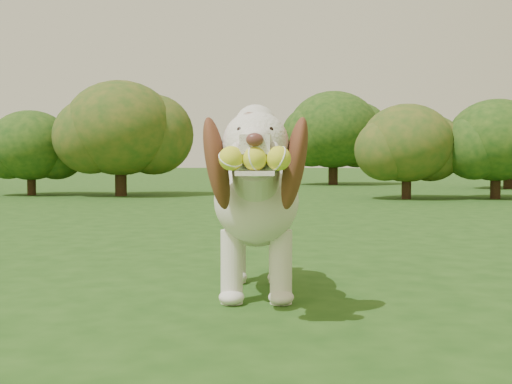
{
  "coord_description": "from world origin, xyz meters",
  "views": [
    {
      "loc": [
        0.52,
        -2.96,
        0.63
      ],
      "look_at": [
        0.38,
        -0.34,
        0.49
      ],
      "focal_mm": 45.0,
      "sensor_mm": 36.0,
      "label": 1
    }
  ],
  "objects": [
    {
      "name": "ground",
      "position": [
        0.0,
        0.0,
        0.0
      ],
      "size": [
        80.0,
        80.0,
        0.0
      ],
      "primitive_type": "plane",
      "color": "#1C4413",
      "rests_on": "ground"
    },
    {
      "name": "dog",
      "position": [
        0.37,
        -0.08,
        0.44
      ],
      "size": [
        0.45,
        1.28,
        0.84
      ],
      "rotation": [
        0.0,
        0.0,
        0.04
      ],
      "color": "silver",
      "rests_on": "ground"
    },
    {
      "name": "shrub_a",
      "position": [
        -3.89,
        7.76,
        0.85
      ],
      "size": [
        1.4,
        1.4,
        1.45
      ],
      "color": "#382314",
      "rests_on": "ground"
    },
    {
      "name": "shrub_f",
      "position": [
        5.04,
        10.57,
        1.07
      ],
      "size": [
        1.75,
        1.75,
        1.81
      ],
      "color": "#382314",
      "rests_on": "ground"
    },
    {
      "name": "shrub_c",
      "position": [
        2.32,
        7.07,
        0.87
      ],
      "size": [
        1.42,
        1.42,
        1.47
      ],
      "color": "#382314",
      "rests_on": "ground"
    },
    {
      "name": "shrub_b",
      "position": [
        -2.31,
        7.64,
        1.13
      ],
      "size": [
        1.86,
        1.86,
        1.93
      ],
      "color": "#382314",
      "rests_on": "ground"
    },
    {
      "name": "shrub_d",
      "position": [
        3.72,
        7.18,
        0.91
      ],
      "size": [
        1.5,
        1.5,
        1.55
      ],
      "color": "#382314",
      "rests_on": "ground"
    },
    {
      "name": "shrub_i",
      "position": [
        1.55,
        12.45,
        1.31
      ],
      "size": [
        2.15,
        2.15,
        2.23
      ],
      "color": "#382314",
      "rests_on": "ground"
    }
  ]
}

